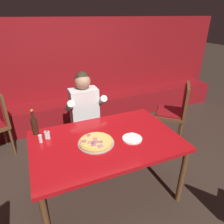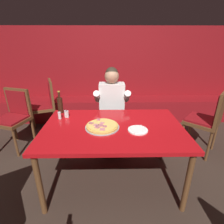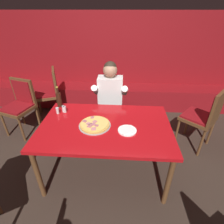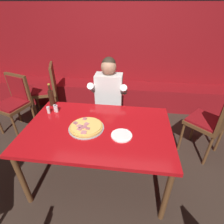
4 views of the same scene
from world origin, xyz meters
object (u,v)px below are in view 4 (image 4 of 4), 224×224
object	(u,v)px
plate_white_paper	(122,135)
diner_seated_blue_shirt	(108,99)
main_dining_table	(98,133)
shaker_parmesan	(48,110)
dining_chair_by_booth	(214,119)
dining_chair_far_right	(48,87)
pizza	(86,127)
shaker_black_pepper	(56,109)
dining_chair_near_right	(15,99)
shaker_oregano	(55,108)
beer_bottle	(51,97)

from	to	relation	value
plate_white_paper	diner_seated_blue_shirt	bearing A→B (deg)	106.76
main_dining_table	shaker_parmesan	xyz separation A→B (m)	(-0.64, 0.21, 0.11)
dining_chair_by_booth	dining_chair_far_right	xyz separation A→B (m)	(-2.62, 0.78, -0.02)
pizza	dining_chair_by_booth	xyz separation A→B (m)	(1.52, 0.59, -0.18)
plate_white_paper	shaker_black_pepper	world-z (taller)	shaker_black_pepper
main_dining_table	dining_chair_far_right	size ratio (longest dim) A/B	1.58
shaker_parmesan	pizza	bearing A→B (deg)	-24.77
pizza	dining_chair_by_booth	bearing A→B (deg)	21.26
main_dining_table	dining_chair_near_right	size ratio (longest dim) A/B	1.63
main_dining_table	shaker_oregano	bearing A→B (deg)	155.30
plate_white_paper	shaker_oregano	size ratio (longest dim) A/B	2.44
main_dining_table	dining_chair_far_right	bearing A→B (deg)	131.96
diner_seated_blue_shirt	pizza	bearing A→B (deg)	-98.88
dining_chair_near_right	dining_chair_by_booth	xyz separation A→B (m)	(2.93, -0.25, 0.03)
shaker_oregano	beer_bottle	bearing A→B (deg)	124.35
beer_bottle	shaker_black_pepper	size ratio (longest dim) A/B	3.40
shaker_oregano	dining_chair_far_right	distance (m)	1.28
shaker_black_pepper	shaker_oregano	bearing A→B (deg)	154.31
shaker_oregano	shaker_parmesan	size ratio (longest dim) A/B	1.00
shaker_parmesan	dining_chair_far_right	distance (m)	1.29
shaker_black_pepper	dining_chair_near_right	world-z (taller)	dining_chair_near_right
pizza	diner_seated_blue_shirt	world-z (taller)	diner_seated_blue_shirt
main_dining_table	dining_chair_near_right	distance (m)	1.74
pizza	plate_white_paper	bearing A→B (deg)	-11.50
shaker_black_pepper	shaker_parmesan	size ratio (longest dim) A/B	1.00
main_dining_table	shaker_parmesan	world-z (taller)	shaker_parmesan
main_dining_table	plate_white_paper	distance (m)	0.29
shaker_oregano	shaker_parmesan	world-z (taller)	same
pizza	beer_bottle	world-z (taller)	beer_bottle
pizza	shaker_oregano	bearing A→B (deg)	147.60
pizza	shaker_parmesan	world-z (taller)	shaker_parmesan
dining_chair_far_right	diner_seated_blue_shirt	bearing A→B (deg)	-26.21
main_dining_table	pizza	bearing A→B (deg)	-168.19
shaker_oregano	dining_chair_by_booth	size ratio (longest dim) A/B	0.09
pizza	shaker_parmesan	bearing A→B (deg)	155.23
shaker_parmesan	dining_chair_by_booth	bearing A→B (deg)	9.81
main_dining_table	diner_seated_blue_shirt	size ratio (longest dim) A/B	1.21
shaker_black_pepper	diner_seated_blue_shirt	world-z (taller)	diner_seated_blue_shirt
shaker_oregano	plate_white_paper	bearing A→B (deg)	-23.71
beer_bottle	dining_chair_far_right	bearing A→B (deg)	119.84
main_dining_table	beer_bottle	size ratio (longest dim) A/B	5.27
diner_seated_blue_shirt	dining_chair_by_booth	world-z (taller)	diner_seated_blue_shirt
beer_bottle	dining_chair_far_right	xyz separation A→B (m)	(-0.54, 0.94, -0.29)
shaker_black_pepper	dining_chair_by_booth	world-z (taller)	dining_chair_by_booth
beer_bottle	shaker_parmesan	xyz separation A→B (m)	(0.04, -0.19, -0.07)
shaker_oregano	pizza	bearing A→B (deg)	-32.40
beer_bottle	plate_white_paper	bearing A→B (deg)	-28.70
dining_chair_near_right	dining_chair_far_right	distance (m)	0.61
shaker_black_pepper	dining_chair_near_right	distance (m)	1.15
beer_bottle	dining_chair_near_right	distance (m)	0.99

